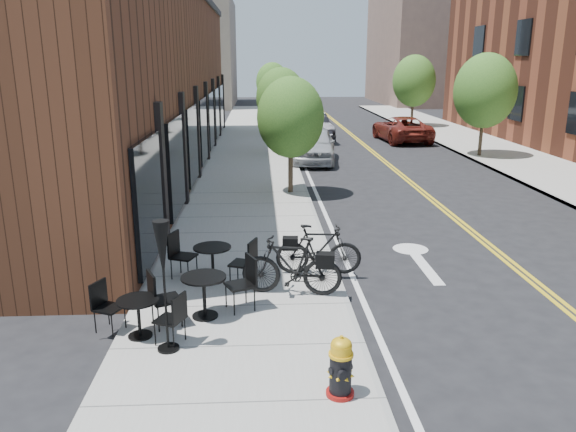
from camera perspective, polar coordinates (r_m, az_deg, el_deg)
name	(u,v)px	position (r m, az deg, el deg)	size (l,w,h in m)	color
ground	(350,309)	(10.54, 6.34, -9.36)	(120.00, 120.00, 0.00)	black
sidewalk_near	(249,188)	(19.91, -3.93, 2.91)	(4.00, 70.00, 0.12)	#9E9B93
building_near	(137,83)	(23.94, -15.06, 12.88)	(5.00, 28.00, 7.00)	#492717
bg_building_left	(193,53)	(57.78, -9.66, 16.00)	(8.00, 14.00, 10.00)	#726656
bg_building_right	(429,43)	(62.00, 14.18, 16.64)	(10.00, 16.00, 12.00)	brown
tree_near_a	(291,118)	(18.54, 0.27, 9.97)	(2.20, 2.20, 3.81)	#382B1E
tree_near_b	(281,98)	(26.50, -0.72, 11.92)	(2.30, 2.30, 3.98)	#382B1E
tree_near_c	(276,92)	(34.49, -1.26, 12.47)	(2.10, 2.10, 3.67)	#382B1E
tree_near_d	(272,82)	(42.47, -1.60, 13.42)	(2.40, 2.40, 4.11)	#382B1E
tree_far_b	(485,91)	(27.44, 19.39, 11.90)	(2.80, 2.80, 4.62)	#382B1E
tree_far_c	(414,81)	(38.82, 12.68, 13.24)	(2.80, 2.80, 4.62)	#382B1E
fire_hydrant	(341,367)	(7.67, 5.37, -15.06)	(0.50, 0.50, 0.87)	maroon
bicycle_left	(292,266)	(10.60, 0.37, -5.07)	(0.54, 1.90, 1.14)	black
bicycle_right	(319,249)	(11.62, 3.13, -3.41)	(0.50, 1.77, 1.06)	black
bistro_set_a	(139,312)	(9.39, -14.94, -9.44)	(1.57, 1.00, 0.84)	black
bistro_set_b	(204,290)	(9.82, -8.53, -7.49)	(1.82, 1.16, 0.97)	black
bistro_set_c	(213,259)	(11.34, -7.68, -4.32)	(1.79, 1.05, 0.95)	black
patio_umbrella	(163,259)	(8.49, -12.61, -4.27)	(0.33, 0.33, 2.07)	black
parked_car_a	(314,145)	(25.13, 2.66, 7.25)	(1.84, 4.56, 1.55)	#ABAFB3
parked_car_b	(311,126)	(32.07, 2.33, 9.10)	(1.67, 4.79, 1.58)	black
parked_car_c	(303,121)	(35.25, 1.54, 9.65)	(2.12, 5.21, 1.51)	#9F9FA3
parked_car_far	(401,129)	(32.26, 11.44, 8.68)	(2.31, 5.01, 1.39)	maroon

